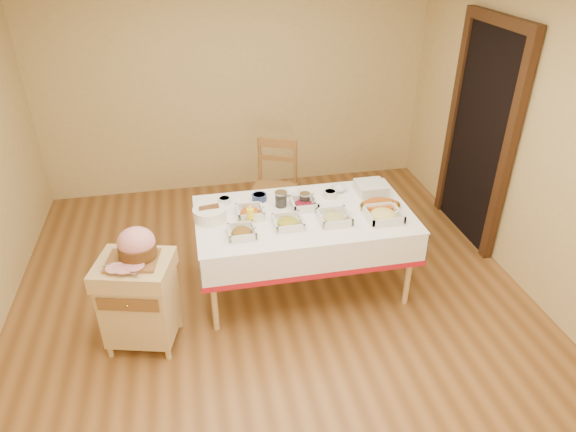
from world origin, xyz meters
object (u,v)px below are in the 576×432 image
Objects in this scene: dining_table at (303,230)px; preserve_jar_right at (305,200)px; bread_basket at (210,214)px; dining_chair at (275,187)px; ham_on_board at (136,247)px; butcher_cart at (139,298)px; mustard_bottle at (250,216)px; brass_platter at (380,206)px; plate_stack at (371,188)px; preserve_jar_left at (281,200)px.

preserve_jar_right reaches higher than dining_table.
dining_table is 6.67× the size of bread_basket.
preserve_jar_right is at bearing -83.06° from dining_chair.
ham_on_board is 1.48m from preserve_jar_right.
dining_table is 1.46m from butcher_cart.
mustard_bottle is 1.13m from brass_platter.
butcher_cart reaches higher than dining_table.
brass_platter is at bearing -4.23° from bread_basket.
preserve_jar_right is 0.82m from bread_basket.
preserve_jar_right is at bearing 4.41° from bread_basket.
ham_on_board is (0.04, 0.03, 0.44)m from butcher_cart.
plate_stack reaches higher than dining_table.
preserve_jar_left is 0.85m from plate_stack.
mustard_bottle is (-0.50, -0.22, 0.03)m from preserve_jar_right.
brass_platter is at bearing -93.68° from plate_stack.
ham_on_board is 1.09× the size of brass_platter.
preserve_jar_right is 0.34× the size of brass_platter.
dining_table is at bearing -45.62° from preserve_jar_left.
dining_chair is 3.60× the size of bread_basket.
ham_on_board is at bearing -159.57° from mustard_bottle.
dining_table is 1.43m from ham_on_board.
bread_basket is at bearing 175.11° from dining_table.
plate_stack is (0.68, 0.25, 0.21)m from dining_table.
dining_chair is at bearing 48.12° from butcher_cart.
brass_platter is (0.73, -1.06, 0.27)m from dining_chair.
butcher_cart is 1.58m from preserve_jar_right.
preserve_jar_right is at bearing 23.21° from mustard_bottle.
bread_basket is 1.45m from brass_platter.
ham_on_board is at bearing -161.80° from plate_stack.
plate_stack is at bearing 10.82° from preserve_jar_right.
butcher_cart is 5.62× the size of preserve_jar_left.
mustard_bottle is 0.36m from bread_basket.
ham_on_board is 0.94m from mustard_bottle.
bread_basket is 1.48m from plate_stack.
butcher_cart is at bearing -153.37° from preserve_jar_left.
ham_on_board is 2.04m from brass_platter.
dining_table is 1.02m from dining_chair.
butcher_cart is 2.98× the size of plate_stack.
dining_chair reaches higher than brass_platter.
bread_basket is at bearing 175.77° from brass_platter.
dining_table is 0.53m from mustard_bottle.
plate_stack is at bearing 5.82° from preserve_jar_left.
preserve_jar_left is at bearing 134.38° from dining_table.
dining_chair is at bearing 124.69° from brass_platter.
brass_platter is (2.00, 0.37, -0.09)m from ham_on_board.
dining_table is 0.81m from bread_basket.
dining_chair is 3.84× the size of plate_stack.
bread_basket is at bearing 40.69° from ham_on_board.
preserve_jar_left is at bearing 26.63° from butcher_cart.
dining_chair is 1.95m from ham_on_board.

